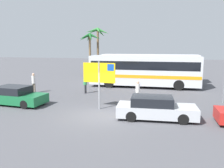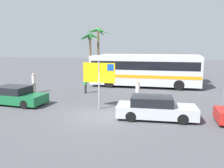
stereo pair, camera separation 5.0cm
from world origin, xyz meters
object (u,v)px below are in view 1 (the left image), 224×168
(ferry_sign, at_px, (100,75))
(car_silver, at_px, (155,108))
(bus_front_coach, at_px, (144,70))
(car_green, at_px, (15,96))
(pedestrian_crossing_lot, at_px, (34,81))
(pedestrian_by_bus, at_px, (85,83))
(pedestrian_near_sign, at_px, (138,90))
(bus_rear_coach, at_px, (149,67))

(ferry_sign, height_order, car_silver, ferry_sign)
(ferry_sign, bearing_deg, bus_front_coach, 80.84)
(car_green, relative_size, car_silver, 0.96)
(pedestrian_crossing_lot, distance_m, pedestrian_by_bus, 4.65)
(ferry_sign, xyz_separation_m, pedestrian_near_sign, (2.29, 2.18, -1.36))
(car_silver, distance_m, pedestrian_near_sign, 3.78)
(car_green, bearing_deg, ferry_sign, 6.17)
(bus_rear_coach, bearing_deg, bus_front_coach, -94.80)
(bus_front_coach, xyz_separation_m, pedestrian_by_bus, (-4.83, -4.28, -0.83))
(car_silver, bearing_deg, ferry_sign, 157.49)
(ferry_sign, height_order, pedestrian_near_sign, ferry_sign)
(car_green, height_order, pedestrian_by_bus, pedestrian_by_bus)
(bus_rear_coach, bearing_deg, pedestrian_near_sign, -91.18)
(bus_rear_coach, distance_m, pedestrian_by_bus, 9.41)
(car_green, xyz_separation_m, pedestrian_near_sign, (8.57, 2.29, 0.33))
(ferry_sign, bearing_deg, pedestrian_near_sign, 48.25)
(pedestrian_crossing_lot, bearing_deg, ferry_sign, 68.73)
(car_silver, bearing_deg, pedestrian_by_bus, 133.75)
(ferry_sign, xyz_separation_m, car_green, (-6.29, -0.11, -1.69))
(bus_rear_coach, height_order, pedestrian_by_bus, bus_rear_coach)
(bus_front_coach, relative_size, car_silver, 2.38)
(bus_rear_coach, distance_m, car_green, 15.42)
(bus_front_coach, distance_m, pedestrian_by_bus, 6.51)
(ferry_sign, distance_m, pedestrian_near_sign, 3.44)
(pedestrian_near_sign, relative_size, pedestrian_by_bus, 1.02)
(pedestrian_near_sign, bearing_deg, car_green, 2.29)
(pedestrian_near_sign, height_order, pedestrian_by_bus, pedestrian_near_sign)
(pedestrian_crossing_lot, bearing_deg, bus_front_coach, 125.34)
(car_silver, bearing_deg, bus_rear_coach, 92.14)
(bus_rear_coach, height_order, pedestrian_crossing_lot, bus_rear_coach)
(car_green, relative_size, pedestrian_near_sign, 2.69)
(car_green, distance_m, pedestrian_by_bus, 6.02)
(pedestrian_crossing_lot, bearing_deg, car_green, 20.26)
(bus_rear_coach, distance_m, pedestrian_near_sign, 10.37)
(bus_rear_coach, relative_size, car_green, 2.47)
(car_silver, relative_size, pedestrian_crossing_lot, 2.59)
(pedestrian_near_sign, bearing_deg, pedestrian_crossing_lot, -23.06)
(pedestrian_near_sign, xyz_separation_m, pedestrian_by_bus, (-4.91, 2.49, -0.02))
(bus_front_coach, xyz_separation_m, pedestrian_near_sign, (0.09, -6.77, -0.81))
(bus_front_coach, distance_m, bus_rear_coach, 3.58)
(pedestrian_by_bus, bearing_deg, pedestrian_near_sign, 170.86)
(bus_front_coach, relative_size, pedestrian_crossing_lot, 6.15)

